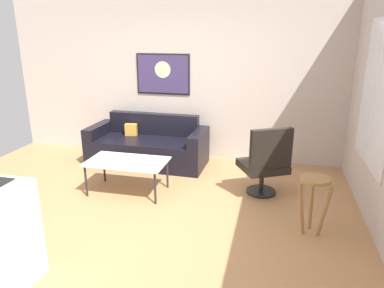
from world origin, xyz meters
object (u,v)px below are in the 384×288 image
(armchair, at_px, (265,163))
(bar_stool, at_px, (314,190))
(wall_painting, at_px, (163,74))
(couch, at_px, (148,147))
(coffee_table, at_px, (127,163))

(armchair, xyz_separation_m, bar_stool, (0.54, -0.84, 0.04))
(armchair, distance_m, bar_stool, 1.00)
(armchair, relative_size, wall_painting, 1.03)
(bar_stool, xyz_separation_m, wall_painting, (-2.37, 2.18, 0.93))
(couch, distance_m, coffee_table, 1.16)
(bar_stool, bearing_deg, coffee_table, 167.68)
(couch, height_order, armchair, armchair)
(coffee_table, height_order, wall_painting, wall_painting)
(couch, bearing_deg, armchair, -22.98)
(armchair, relative_size, bar_stool, 1.47)
(couch, distance_m, wall_painting, 1.27)
(couch, relative_size, coffee_table, 1.81)
(armchair, bearing_deg, coffee_table, -170.06)
(coffee_table, bearing_deg, couch, 96.20)
(armchair, bearing_deg, couch, 157.02)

